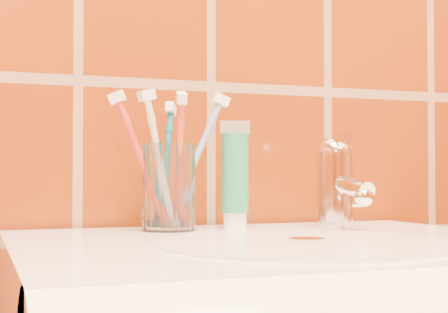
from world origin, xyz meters
name	(u,v)px	position (x,y,z in m)	size (l,w,h in m)	color
glass_tumbler	(169,187)	(-0.08, 1.11, 0.90)	(0.07, 0.07, 0.11)	white
toothpaste_tube	(235,178)	(0.01, 1.12, 0.91)	(0.04, 0.04, 0.14)	white
faucet	(336,179)	(0.14, 1.09, 0.91)	(0.05, 0.11, 0.12)	white
toothbrush_0	(179,163)	(-0.08, 1.09, 0.93)	(0.03, 0.07, 0.17)	#B63A27
toothbrush_1	(143,162)	(-0.12, 1.12, 0.93)	(0.08, 0.04, 0.18)	#BC3628
toothbrush_2	(166,166)	(-0.08, 1.14, 0.93)	(0.05, 0.07, 0.17)	#0D6871
toothbrush_3	(160,162)	(-0.10, 1.10, 0.93)	(0.06, 0.04, 0.18)	silver
toothbrush_4	(195,162)	(-0.05, 1.12, 0.94)	(0.09, 0.03, 0.18)	#7597D0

